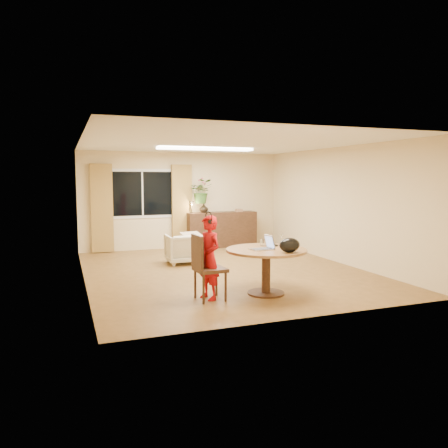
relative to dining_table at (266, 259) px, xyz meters
name	(u,v)px	position (x,y,z in m)	size (l,w,h in m)	color
floor	(224,271)	(-0.02, 1.93, -0.59)	(6.50, 6.50, 0.00)	brown
ceiling	(224,143)	(-0.02, 1.93, 2.01)	(6.50, 6.50, 0.00)	white
wall_back	(183,200)	(-0.02, 5.18, 0.71)	(5.50, 5.50, 0.00)	beige
wall_left	(82,212)	(-2.77, 1.93, 0.71)	(6.50, 6.50, 0.00)	beige
wall_right	(338,205)	(2.73, 1.93, 0.71)	(6.50, 6.50, 0.00)	beige
window	(142,194)	(-1.12, 5.17, 0.91)	(1.70, 0.03, 1.30)	white
curtain_left	(102,208)	(-2.17, 5.09, 0.55)	(0.55, 0.08, 2.25)	olive
curtain_right	(182,206)	(-0.07, 5.09, 0.55)	(0.55, 0.08, 2.25)	olive
ceiling_panel	(206,149)	(-0.02, 3.13, 1.97)	(2.20, 0.35, 0.05)	white
dining_table	(266,259)	(0.00, 0.00, 0.00)	(1.32, 1.32, 0.75)	brown
dining_chair	(210,267)	(-0.97, -0.01, -0.07)	(0.50, 0.45, 1.04)	black
child	(209,258)	(-0.98, 0.04, 0.07)	(0.32, 0.48, 1.33)	red
laptop	(261,242)	(-0.11, -0.03, 0.28)	(0.36, 0.24, 0.24)	#B7B7BC
tumbler	(263,242)	(0.09, 0.34, 0.22)	(0.08, 0.08, 0.11)	white
wine_glass	(281,240)	(0.37, 0.19, 0.27)	(0.08, 0.08, 0.21)	white
pot_lid	(272,245)	(0.24, 0.28, 0.18)	(0.22, 0.22, 0.04)	white
handbag	(290,245)	(0.19, -0.43, 0.28)	(0.35, 0.20, 0.23)	black
armchair	(183,249)	(-0.61, 3.02, -0.26)	(0.71, 0.73, 0.66)	beige
throw	(194,233)	(-0.36, 2.99, 0.08)	(0.45, 0.55, 0.03)	#C3B59C
sideboard	(222,229)	(1.02, 4.94, -0.11)	(1.94, 0.48, 0.97)	black
vase	(204,208)	(0.50, 4.94, 0.50)	(0.24, 0.24, 0.25)	black
bouquet	(202,191)	(0.44, 4.94, 0.96)	(0.59, 0.51, 0.66)	#2D6A28
book_stack	(239,210)	(1.54, 4.94, 0.42)	(0.19, 0.15, 0.08)	brown
desk_lamp	(192,207)	(0.15, 4.89, 0.55)	(0.14, 0.14, 0.33)	black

